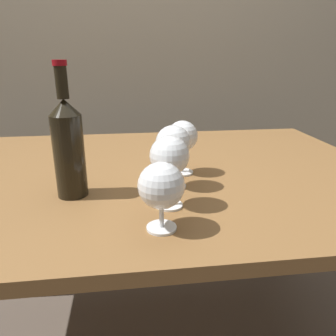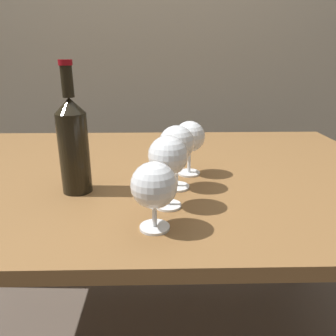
# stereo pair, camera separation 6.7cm
# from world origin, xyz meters

# --- Properties ---
(dining_table) EXTENTS (1.47, 0.92, 0.71)m
(dining_table) POSITION_xyz_m (0.00, 0.00, 0.64)
(dining_table) COLOR brown
(dining_table) RESTS_ON ground_plane
(wine_glass_chardonnay) EXTENTS (0.09, 0.09, 0.13)m
(wine_glass_chardonnay) POSITION_xyz_m (0.06, -0.34, 0.80)
(wine_glass_chardonnay) COLOR white
(wine_glass_chardonnay) RESTS_ON dining_table
(wine_glass_pinot) EXTENTS (0.08, 0.08, 0.16)m
(wine_glass_pinot) POSITION_xyz_m (0.08, -0.24, 0.83)
(wine_glass_pinot) COLOR white
(wine_glass_pinot) RESTS_ON dining_table
(wine_glass_white) EXTENTS (0.08, 0.08, 0.16)m
(wine_glass_white) POSITION_xyz_m (0.11, -0.14, 0.82)
(wine_glass_white) COLOR white
(wine_glass_white) RESTS_ON dining_table
(wine_glass_rose) EXTENTS (0.08, 0.08, 0.15)m
(wine_glass_rose) POSITION_xyz_m (0.15, -0.04, 0.82)
(wine_glass_rose) COLOR white
(wine_glass_rose) RESTS_ON dining_table
(wine_bottle) EXTENTS (0.07, 0.07, 0.30)m
(wine_bottle) POSITION_xyz_m (-0.13, -0.15, 0.83)
(wine_bottle) COLOR black
(wine_bottle) RESTS_ON dining_table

